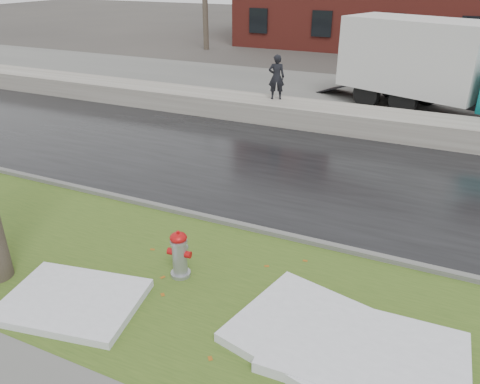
% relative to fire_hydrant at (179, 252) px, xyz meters
% --- Properties ---
extents(ground, '(120.00, 120.00, 0.00)m').
position_rel_fire_hydrant_xyz_m(ground, '(0.09, 1.03, -0.54)').
color(ground, '#47423D').
rests_on(ground, ground).
extents(verge, '(60.00, 4.50, 0.04)m').
position_rel_fire_hydrant_xyz_m(verge, '(0.09, -0.22, -0.52)').
color(verge, '#35501A').
rests_on(verge, ground).
extents(road, '(60.00, 7.00, 0.03)m').
position_rel_fire_hydrant_xyz_m(road, '(0.09, 5.53, -0.52)').
color(road, black).
rests_on(road, ground).
extents(parking_lot, '(60.00, 9.00, 0.03)m').
position_rel_fire_hydrant_xyz_m(parking_lot, '(0.09, 14.03, -0.52)').
color(parking_lot, slate).
rests_on(parking_lot, ground).
extents(curb, '(60.00, 0.15, 0.14)m').
position_rel_fire_hydrant_xyz_m(curb, '(0.09, 2.03, -0.47)').
color(curb, slate).
rests_on(curb, ground).
extents(snowbank, '(60.00, 1.60, 0.75)m').
position_rel_fire_hydrant_xyz_m(snowbank, '(0.09, 9.73, -0.16)').
color(snowbank, '#A5A297').
rests_on(snowbank, ground).
extents(fire_hydrant, '(0.46, 0.40, 0.93)m').
position_rel_fire_hydrant_xyz_m(fire_hydrant, '(0.00, 0.00, 0.00)').
color(fire_hydrant, gray).
rests_on(fire_hydrant, verge).
extents(box_truck, '(10.13, 5.25, 3.41)m').
position_rel_fire_hydrant_xyz_m(box_truck, '(3.38, 13.09, 1.27)').
color(box_truck, black).
rests_on(box_truck, ground).
extents(worker, '(0.68, 0.57, 1.59)m').
position_rel_fire_hydrant_xyz_m(worker, '(-1.93, 9.95, 1.01)').
color(worker, black).
rests_on(worker, snowbank).
extents(snow_patch_near, '(2.99, 2.55, 0.16)m').
position_rel_fire_hydrant_xyz_m(snow_patch_near, '(2.83, -0.58, -0.42)').
color(snow_patch_near, silver).
rests_on(snow_patch_near, verge).
extents(snow_patch_far, '(2.45, 1.97, 0.14)m').
position_rel_fire_hydrant_xyz_m(snow_patch_far, '(-1.21, -1.47, -0.43)').
color(snow_patch_far, silver).
rests_on(snow_patch_far, verge).
extents(snow_patch_side, '(2.86, 1.89, 0.18)m').
position_rel_fire_hydrant_xyz_m(snow_patch_side, '(3.45, -0.61, -0.41)').
color(snow_patch_side, silver).
rests_on(snow_patch_side, verge).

